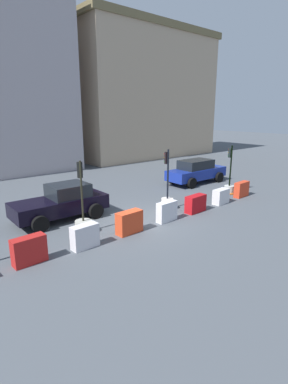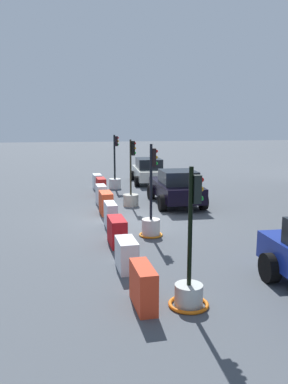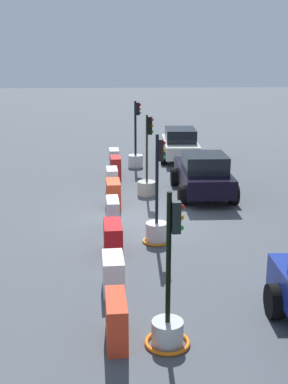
{
  "view_description": "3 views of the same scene",
  "coord_description": "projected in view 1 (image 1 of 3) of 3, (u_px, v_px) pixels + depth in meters",
  "views": [
    {
      "loc": [
        -8.16,
        -10.0,
        4.82
      ],
      "look_at": [
        1.06,
        0.78,
        1.04
      ],
      "focal_mm": 28.31,
      "sensor_mm": 36.0,
      "label": 1
    },
    {
      "loc": [
        14.61,
        -2.06,
        3.76
      ],
      "look_at": [
        1.48,
        0.31,
        1.35
      ],
      "focal_mm": 36.47,
      "sensor_mm": 36.0,
      "label": 2
    },
    {
      "loc": [
        15.36,
        -0.7,
        5.16
      ],
      "look_at": [
        1.47,
        0.09,
        1.24
      ],
      "focal_mm": 46.63,
      "sensor_mm": 36.0,
      "label": 3
    }
  ],
  "objects": [
    {
      "name": "construction_barrier_6",
      "position": [
        221.0,
        196.0,
        16.25
      ],
      "size": [
        1.0,
        0.51,
        0.8
      ],
      "color": "silver",
      "rests_on": "ground_plane"
    },
    {
      "name": "building_corner_block",
      "position": [
        141.0,
        94.0,
        33.01
      ],
      "size": [
        16.61,
        8.17,
        13.27
      ],
      "color": "tan",
      "rests_on": "ground_plane"
    },
    {
      "name": "construction_barrier_4",
      "position": [
        167.0,
        212.0,
        13.64
      ],
      "size": [
        1.06,
        0.41,
        0.91
      ],
      "color": "silver",
      "rests_on": "ground_plane"
    },
    {
      "name": "traffic_light_2",
      "position": [
        167.0,
        200.0,
        15.32
      ],
      "size": [
        0.79,
        0.79,
        3.05
      ],
      "color": "silver",
      "rests_on": "ground_plane"
    },
    {
      "name": "traffic_light_1",
      "position": [
        83.0,
        221.0,
        12.32
      ],
      "size": [
        0.69,
        0.69,
        2.98
      ],
      "color": "#AEAB9F",
      "rests_on": "ground_plane"
    },
    {
      "name": "traffic_light_3",
      "position": [
        229.0,
        186.0,
        18.37
      ],
      "size": [
        0.84,
        0.84,
        2.9
      ],
      "color": "beige",
      "rests_on": "ground_plane"
    },
    {
      "name": "construction_barrier_3",
      "position": [
        129.0,
        222.0,
        12.3
      ],
      "size": [
        1.15,
        0.52,
        0.92
      ],
      "color": "red",
      "rests_on": "ground_plane"
    },
    {
      "name": "car_blue_estate",
      "position": [
        196.0,
        171.0,
        20.87
      ],
      "size": [
        4.6,
        2.07,
        1.63
      ],
      "color": "navy",
      "rests_on": "ground_plane"
    },
    {
      "name": "construction_barrier_2",
      "position": [
        85.0,
        236.0,
        10.96
      ],
      "size": [
        1.03,
        0.47,
        0.88
      ],
      "color": "silver",
      "rests_on": "ground_plane"
    },
    {
      "name": "ground_plane",
      "position": [
        137.0,
        221.0,
        13.71
      ],
      "size": [
        120.0,
        120.0,
        0.0
      ],
      "primitive_type": "plane",
      "color": "#4A4F56"
    },
    {
      "name": "construction_barrier_5",
      "position": [
        196.0,
        204.0,
        14.91
      ],
      "size": [
        1.18,
        0.52,
        0.84
      ],
      "color": "#B51116",
      "rests_on": "ground_plane"
    },
    {
      "name": "construction_barrier_7",
      "position": [
        242.0,
        189.0,
        17.59
      ],
      "size": [
        1.12,
        0.43,
        0.88
      ],
      "color": "red",
      "rests_on": "ground_plane"
    },
    {
      "name": "car_black_sedan",
      "position": [
        62.0,
        202.0,
        13.83
      ],
      "size": [
        4.26,
        2.13,
        1.61
      ],
      "color": "black",
      "rests_on": "ground_plane"
    },
    {
      "name": "construction_barrier_1",
      "position": [
        29.0,
        250.0,
        9.82
      ],
      "size": [
        1.1,
        0.47,
        0.92
      ],
      "color": "#B11D1B",
      "rests_on": "ground_plane"
    }
  ]
}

